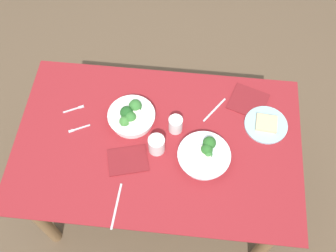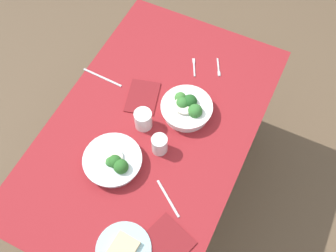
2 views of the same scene
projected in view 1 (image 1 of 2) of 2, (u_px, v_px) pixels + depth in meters
ground_plane at (160, 194)px, 2.64m from camera, size 6.00×6.00×0.00m
dining_table at (158, 152)px, 2.10m from camera, size 1.42×0.89×0.73m
broccoli_bowl_far at (131, 116)px, 2.03m from camera, size 0.24×0.24×0.10m
broccoli_bowl_near at (205, 155)px, 1.93m from camera, size 0.26×0.26×0.10m
bread_side_plate at (266, 124)px, 2.04m from camera, size 0.22×0.22×0.03m
water_glass_center at (176, 124)px, 2.00m from camera, size 0.07×0.07×0.09m
water_glass_side at (157, 145)px, 1.94m from camera, size 0.08×0.08×0.10m
fork_by_far_bowl at (75, 109)px, 2.09m from camera, size 0.10×0.06×0.00m
fork_by_near_bowl at (78, 129)px, 2.03m from camera, size 0.10×0.06×0.00m
table_knife_left at (116, 206)px, 1.83m from camera, size 0.02×0.22×0.00m
table_knife_right at (215, 110)px, 2.09m from camera, size 0.11×0.15×0.00m
napkin_folded_upper at (248, 101)px, 2.11m from camera, size 0.23×0.23×0.01m
napkin_folded_lower at (128, 160)px, 1.95m from camera, size 0.22×0.19×0.01m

